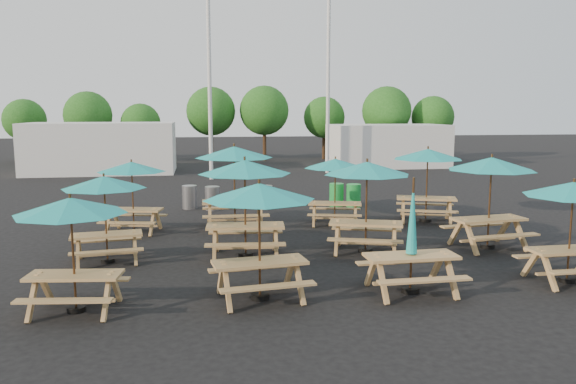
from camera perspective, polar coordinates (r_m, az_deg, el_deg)
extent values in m
plane|color=black|center=(15.28, 0.87, -4.89)|extent=(120.00, 120.00, 0.00)
cube|color=#B07F4E|center=(10.50, -20.88, -7.91)|extent=(1.66, 0.81, 0.05)
cube|color=#B07F4E|center=(10.05, -21.89, -10.22)|extent=(1.61, 0.41, 0.04)
cube|color=#B07F4E|center=(11.11, -19.84, -8.36)|extent=(1.61, 0.41, 0.04)
cylinder|color=black|center=(10.68, -20.71, -11.06)|extent=(0.32, 0.32, 0.09)
cylinder|color=brown|center=(10.41, -20.99, -5.98)|extent=(0.04, 0.04, 2.04)
cone|color=teal|center=(10.24, -21.23, -1.31)|extent=(2.12, 2.12, 0.28)
cube|color=#B07F4E|center=(13.59, -17.96, -4.15)|extent=(1.66, 0.83, 0.05)
cube|color=#B07F4E|center=(13.08, -17.95, -5.78)|extent=(1.60, 0.44, 0.04)
cube|color=#B07F4E|center=(14.21, -17.88, -4.67)|extent=(1.60, 0.44, 0.04)
cylinder|color=black|center=(13.73, -17.85, -6.63)|extent=(0.32, 0.32, 0.09)
cylinder|color=brown|center=(13.52, -18.03, -2.65)|extent=(0.04, 0.04, 2.03)
cone|color=teal|center=(13.39, -18.19, 0.94)|extent=(2.14, 2.14, 0.28)
cube|color=#B07F4E|center=(16.67, -15.45, -1.75)|extent=(1.71, 0.95, 0.05)
cube|color=#B07F4E|center=(16.17, -16.08, -3.02)|extent=(1.62, 0.56, 0.04)
cube|color=#B07F4E|center=(17.27, -14.79, -2.26)|extent=(1.62, 0.56, 0.04)
cylinder|color=black|center=(16.79, -15.36, -3.83)|extent=(0.32, 0.32, 0.09)
cylinder|color=brown|center=(16.61, -15.49, -0.50)|extent=(0.04, 0.04, 2.06)
cone|color=teal|center=(16.51, -15.61, 2.48)|extent=(2.29, 2.29, 0.29)
cube|color=#B07F4E|center=(10.45, -2.89, -7.14)|extent=(1.80, 0.89, 0.06)
cube|color=#B07F4E|center=(9.94, -2.01, -9.61)|extent=(1.74, 0.47, 0.04)
cube|color=#B07F4E|center=(11.12, -3.66, -7.68)|extent=(1.74, 0.47, 0.04)
cylinder|color=black|center=(10.65, -2.87, -10.56)|extent=(0.34, 0.34, 0.10)
cylinder|color=brown|center=(10.35, -2.91, -5.04)|extent=(0.04, 0.04, 2.20)
cone|color=teal|center=(10.18, -2.95, 0.05)|extent=(2.31, 2.31, 0.31)
cube|color=#B07F4E|center=(13.43, -4.35, -3.45)|extent=(1.90, 0.87, 0.06)
cube|color=#B07F4E|center=(12.84, -4.36, -5.36)|extent=(1.86, 0.42, 0.04)
cube|color=#B07F4E|center=(14.15, -4.32, -4.07)|extent=(1.86, 0.42, 0.04)
cylinder|color=black|center=(13.59, -4.32, -6.37)|extent=(0.37, 0.37, 0.10)
cylinder|color=brown|center=(13.35, -4.37, -1.69)|extent=(0.05, 0.05, 2.35)
cone|color=teal|center=(13.22, -4.42, 2.56)|extent=(2.38, 2.38, 0.33)
cube|color=#B07F4E|center=(16.82, -5.43, -0.96)|extent=(1.93, 0.77, 0.06)
cube|color=#B07F4E|center=(16.18, -5.29, -2.44)|extent=(1.93, 0.29, 0.04)
cube|color=#B07F4E|center=(17.56, -5.53, -1.59)|extent=(1.93, 0.29, 0.04)
cylinder|color=black|center=(16.95, -5.40, -3.42)|extent=(0.38, 0.38, 0.11)
cylinder|color=brown|center=(16.75, -5.45, 0.52)|extent=(0.05, 0.05, 2.46)
cone|color=teal|center=(16.64, -5.50, 4.05)|extent=(2.32, 2.32, 0.34)
cube|color=#B07F4E|center=(11.06, 12.41, -6.38)|extent=(1.77, 0.73, 0.06)
cube|color=#B07F4E|center=(10.57, 13.72, -8.71)|extent=(1.76, 0.29, 0.04)
cube|color=#B07F4E|center=(11.71, 11.15, -6.95)|extent=(1.76, 0.29, 0.04)
cylinder|color=black|center=(11.25, 12.30, -9.70)|extent=(0.35, 0.35, 0.10)
cylinder|color=brown|center=(10.97, 12.47, -4.35)|extent=(0.04, 0.04, 2.24)
cone|color=teal|center=(10.89, 12.54, -2.35)|extent=(0.21, 0.21, 1.46)
cube|color=#B07F4E|center=(13.98, 7.92, -3.15)|extent=(1.91, 1.21, 0.06)
cube|color=#B07F4E|center=(13.40, 7.82, -4.90)|extent=(1.77, 0.79, 0.04)
cube|color=#B07F4E|center=(14.67, 7.96, -3.75)|extent=(1.77, 0.79, 0.04)
cylinder|color=black|center=(14.13, 7.86, -5.86)|extent=(0.36, 0.36, 0.10)
cylinder|color=brown|center=(13.90, 7.95, -1.52)|extent=(0.04, 0.04, 2.27)
cone|color=teal|center=(13.77, 8.03, 2.41)|extent=(2.68, 2.68, 0.32)
cube|color=#B07F4E|center=(17.24, 4.78, -1.16)|extent=(1.71, 1.00, 0.05)
cube|color=#B07F4E|center=(16.71, 4.74, -2.37)|extent=(1.61, 0.61, 0.04)
cube|color=#B07F4E|center=(17.86, 4.79, -1.67)|extent=(1.61, 0.61, 0.04)
cylinder|color=black|center=(17.35, 4.75, -3.17)|extent=(0.32, 0.32, 0.09)
cylinder|color=brown|center=(17.18, 4.79, 0.04)|extent=(0.04, 0.04, 2.05)
cone|color=teal|center=(17.08, 4.83, 2.91)|extent=(2.33, 2.33, 0.29)
cube|color=#B07F4E|center=(12.82, 26.65, -5.28)|extent=(1.65, 0.68, 0.05)
cube|color=#B07F4E|center=(13.35, 25.03, -5.83)|extent=(1.64, 0.27, 0.04)
cylinder|color=black|center=(12.97, 26.46, -7.98)|extent=(0.33, 0.33, 0.09)
cylinder|color=brown|center=(12.74, 26.76, -3.65)|extent=(0.04, 0.04, 2.09)
cone|color=teal|center=(12.60, 27.02, 0.27)|extent=(2.00, 2.00, 0.29)
cube|color=#B07F4E|center=(15.12, 19.72, -2.60)|extent=(1.91, 0.93, 0.06)
cube|color=#B07F4E|center=(14.65, 21.19, -4.20)|extent=(1.85, 0.48, 0.04)
cube|color=#B07F4E|center=(15.72, 18.24, -3.23)|extent=(1.85, 0.48, 0.04)
cylinder|color=black|center=(15.26, 19.59, -5.20)|extent=(0.37, 0.37, 0.10)
cylinder|color=brown|center=(15.05, 19.80, -1.03)|extent=(0.04, 0.04, 2.35)
cone|color=teal|center=(14.93, 19.98, 2.72)|extent=(2.44, 2.44, 0.33)
cube|color=#B07F4E|center=(18.15, 13.87, -0.62)|extent=(1.95, 1.26, 0.06)
cube|color=#B07F4E|center=(17.54, 13.98, -1.90)|extent=(1.80, 0.83, 0.04)
cube|color=#B07F4E|center=(18.85, 13.71, -1.19)|extent=(1.80, 0.83, 0.04)
cylinder|color=black|center=(18.27, 13.79, -2.78)|extent=(0.36, 0.36, 0.10)
cylinder|color=brown|center=(18.09, 13.91, 0.67)|extent=(0.04, 0.04, 2.32)
cone|color=teal|center=(17.99, 14.02, 3.76)|extent=(2.75, 2.75, 0.32)
cylinder|color=gray|center=(20.30, -9.96, -0.52)|extent=(0.52, 0.52, 0.83)
cylinder|color=gray|center=(19.92, -7.67, -0.63)|extent=(0.52, 0.52, 0.83)
cylinder|color=gray|center=(19.99, -2.34, -0.53)|extent=(0.52, 0.52, 0.83)
cylinder|color=green|center=(20.63, 4.95, -0.28)|extent=(0.52, 0.52, 0.83)
cylinder|color=green|center=(20.50, 6.68, -0.36)|extent=(0.52, 0.52, 0.83)
cylinder|color=silver|center=(28.77, -8.02, 13.25)|extent=(0.20, 0.20, 12.00)
cylinder|color=silver|center=(31.55, 4.12, 12.86)|extent=(0.20, 0.20, 12.00)
cube|color=silver|center=(33.18, -18.42, 4.28)|extent=(8.00, 4.00, 2.80)
cube|color=silver|center=(35.64, 10.04, 4.67)|extent=(7.00, 4.00, 2.60)
cylinder|color=#382314|center=(41.62, -25.04, 4.06)|extent=(0.24, 0.24, 1.92)
sphere|color=#1E5919|center=(41.55, -25.20, 6.64)|extent=(2.80, 2.80, 2.80)
cylinder|color=#382314|center=(39.30, -19.51, 4.31)|extent=(0.24, 0.24, 2.14)
sphere|color=#1E5919|center=(39.23, -19.66, 7.36)|extent=(3.11, 3.11, 3.11)
cylinder|color=#382314|center=(38.59, -14.65, 4.19)|extent=(0.24, 0.24, 1.78)
sphere|color=#1E5919|center=(38.51, -14.74, 6.78)|extent=(2.59, 2.59, 2.59)
cylinder|color=#382314|center=(39.45, -7.77, 4.85)|extent=(0.24, 0.24, 2.31)
sphere|color=#1E5919|center=(39.38, -7.84, 8.13)|extent=(3.36, 3.36, 3.36)
cylinder|color=#382314|center=(39.23, -2.40, 4.93)|extent=(0.24, 0.24, 2.35)
sphere|color=#1E5919|center=(39.16, -2.42, 8.28)|extent=(3.41, 3.41, 3.41)
cylinder|color=#382314|center=(40.37, 3.66, 4.78)|extent=(0.24, 0.24, 2.02)
sphere|color=#1E5919|center=(40.29, 3.69, 7.58)|extent=(2.94, 2.94, 2.94)
cylinder|color=#382314|center=(39.73, 9.90, 4.84)|extent=(0.24, 0.24, 2.32)
sphere|color=#1E5919|center=(39.66, 9.99, 8.12)|extent=(3.38, 3.38, 3.38)
cylinder|color=#382314|center=(40.98, 14.40, 4.60)|extent=(0.24, 0.24, 2.03)
sphere|color=#1E5919|center=(40.90, 14.50, 7.37)|extent=(2.95, 2.95, 2.95)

